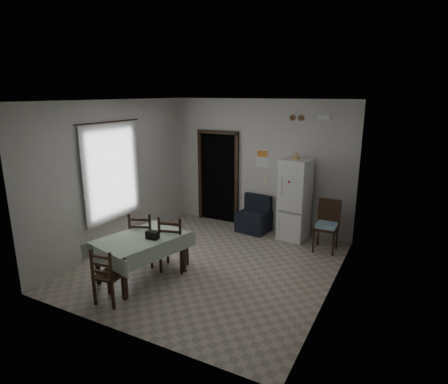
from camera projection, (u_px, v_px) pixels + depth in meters
ground at (211, 265)px, 6.78m from camera, size 4.50×4.50×0.00m
ceiling at (210, 100)px, 6.03m from camera, size 4.20×4.50×0.02m
wall_back at (260, 165)px, 8.34m from camera, size 4.20×0.02×2.90m
wall_front at (118, 228)px, 4.48m from camera, size 4.20×0.02×2.90m
wall_left at (118, 175)px, 7.34m from camera, size 0.02×4.50×2.90m
wall_right at (335, 204)px, 5.47m from camera, size 0.02×4.50×2.90m
doorway at (223, 176)px, 9.08m from camera, size 1.06×0.52×2.22m
window_recess at (108, 172)px, 7.17m from camera, size 0.10×1.20×1.60m
curtain at (112, 172)px, 7.12m from camera, size 0.02×1.45×1.85m
curtain_rod at (109, 122)px, 6.87m from camera, size 0.02×1.60×0.02m
calendar at (262, 158)px, 8.26m from camera, size 0.28×0.02×0.40m
calendar_image at (262, 154)px, 8.23m from camera, size 0.24×0.01×0.14m
light_switch at (266, 181)px, 8.35m from camera, size 0.08×0.02×0.12m
vent_left at (293, 118)px, 7.73m from camera, size 0.12×0.03×0.12m
vent_right at (301, 118)px, 7.65m from camera, size 0.12×0.03×0.12m
emergency_light at (324, 117)px, 7.42m from camera, size 0.25×0.07×0.09m
fridge at (295, 200)px, 7.80m from camera, size 0.62×0.62×1.72m
tan_cone at (296, 155)px, 7.51m from camera, size 0.22×0.22×0.17m
navy_seat at (254, 214)px, 8.33m from camera, size 0.73×0.71×0.80m
corner_chair at (326, 227)px, 7.26m from camera, size 0.44×0.44×1.00m
dining_table at (142, 258)px, 6.23m from camera, size 1.23×1.58×0.73m
black_bag at (152, 235)px, 6.05m from camera, size 0.21×0.14×0.13m
dining_chair_far_left at (144, 237)px, 6.73m from camera, size 0.55×0.55×1.00m
dining_chair_far_right at (174, 242)px, 6.51m from camera, size 0.54×0.54×1.01m
dining_chair_near_head at (109, 275)px, 5.49m from camera, size 0.42×0.42×0.88m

